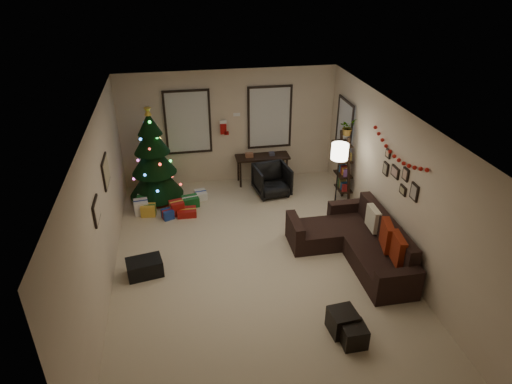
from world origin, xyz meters
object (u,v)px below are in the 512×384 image
(desk, at_px, (262,159))
(bookshelf, at_px, (344,170))
(christmas_tree, at_px, (153,162))
(desk_chair, at_px, (272,180))
(sofa, at_px, (357,243))

(desk, xyz_separation_m, bookshelf, (1.56, -1.27, 0.18))
(christmas_tree, distance_m, desk_chair, 2.68)
(christmas_tree, height_order, desk_chair, christmas_tree)
(christmas_tree, relative_size, sofa, 0.89)
(desk_chair, bearing_deg, bookshelf, -30.95)
(sofa, relative_size, desk, 1.94)
(sofa, distance_m, bookshelf, 2.11)
(desk, bearing_deg, desk_chair, -81.58)
(desk_chair, height_order, bookshelf, bookshelf)
(desk_chair, distance_m, bookshelf, 1.65)
(christmas_tree, distance_m, sofa, 4.69)
(desk_chair, xyz_separation_m, bookshelf, (1.47, -0.62, 0.43))
(sofa, bearing_deg, desk, 109.10)
(sofa, height_order, bookshelf, bookshelf)
(christmas_tree, xyz_separation_m, desk_chair, (2.61, -0.26, -0.56))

